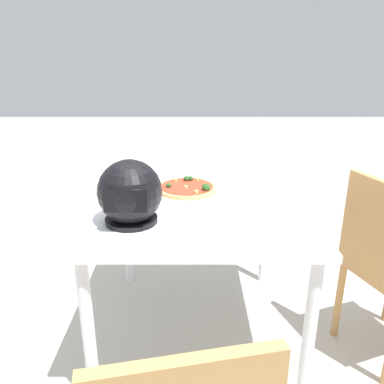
{
  "coord_description": "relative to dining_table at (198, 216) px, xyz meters",
  "views": [
    {
      "loc": [
        0.03,
        1.71,
        1.41
      ],
      "look_at": [
        0.03,
        -0.05,
        0.76
      ],
      "focal_mm": 36.54,
      "sensor_mm": 36.0,
      "label": 1
    }
  ],
  "objects": [
    {
      "name": "ground_plane",
      "position": [
        0.0,
        0.0,
        -0.66
      ],
      "size": [
        14.0,
        14.0,
        0.0
      ],
      "primitive_type": "plane",
      "color": "#B2ADA3"
    },
    {
      "name": "dining_table",
      "position": [
        0.0,
        0.0,
        0.0
      ],
      "size": [
        0.97,
        1.08,
        0.74
      ],
      "color": "white",
      "rests_on": "ground"
    },
    {
      "name": "pizza_plate",
      "position": [
        0.05,
        -0.1,
        0.09
      ],
      "size": [
        0.33,
        0.33,
        0.01
      ],
      "primitive_type": "cylinder",
      "color": "white",
      "rests_on": "dining_table"
    },
    {
      "name": "pizza",
      "position": [
        0.05,
        -0.1,
        0.11
      ],
      "size": [
        0.29,
        0.29,
        0.05
      ],
      "color": "tan",
      "rests_on": "pizza_plate"
    },
    {
      "name": "motorcycle_helmet",
      "position": [
        0.27,
        0.25,
        0.21
      ],
      "size": [
        0.26,
        0.26,
        0.26
      ],
      "color": "black",
      "rests_on": "dining_table"
    }
  ]
}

